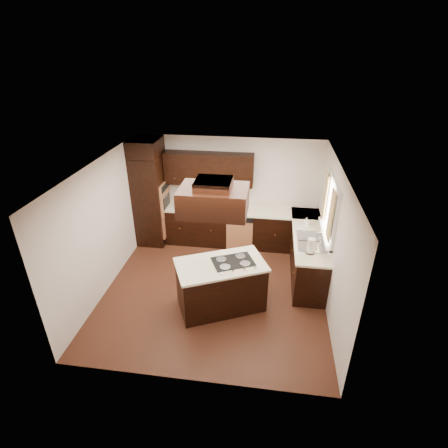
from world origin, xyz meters
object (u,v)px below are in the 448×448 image
Objects in this scene: oven_column at (151,200)px; range_hood at (214,201)px; spice_rack at (193,201)px; island at (221,286)px.

oven_column is 2.02× the size of range_hood.
oven_column reaches higher than spice_rack.
island is 4.28× the size of spice_rack.
spice_rack is at bearing 111.12° from range_hood.
island is (1.96, -2.15, -0.62)m from oven_column.
oven_column is 6.13× the size of spice_rack.
range_hood is (-0.09, -0.11, 1.72)m from island.
oven_column is 0.98m from spice_rack.
oven_column is 1.43× the size of island.
oven_column reaches higher than island.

